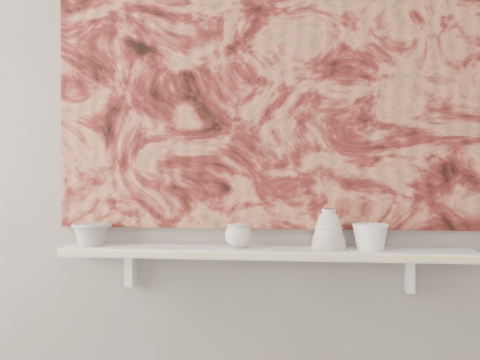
% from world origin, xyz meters
% --- Properties ---
extents(wall_back, '(3.60, 0.00, 3.60)m').
position_xyz_m(wall_back, '(0.00, 1.60, 1.35)').
color(wall_back, gray).
rests_on(wall_back, floor).
extents(shelf, '(1.40, 0.18, 0.03)m').
position_xyz_m(shelf, '(0.00, 1.51, 0.92)').
color(shelf, white).
rests_on(shelf, wall_back).
extents(shelf_stripe, '(1.40, 0.01, 0.02)m').
position_xyz_m(shelf_stripe, '(0.00, 1.41, 0.92)').
color(shelf_stripe, beige).
rests_on(shelf_stripe, shelf).
extents(bracket_left, '(0.03, 0.06, 0.12)m').
position_xyz_m(bracket_left, '(-0.49, 1.57, 0.84)').
color(bracket_left, white).
rests_on(bracket_left, wall_back).
extents(bracket_right, '(0.03, 0.06, 0.12)m').
position_xyz_m(bracket_right, '(0.49, 1.57, 0.84)').
color(bracket_right, white).
rests_on(bracket_right, wall_back).
extents(painting, '(1.50, 0.02, 1.10)m').
position_xyz_m(painting, '(0.00, 1.59, 1.54)').
color(painting, maroon).
rests_on(painting, wall_back).
extents(house_motif, '(0.09, 0.00, 0.08)m').
position_xyz_m(house_motif, '(0.45, 1.57, 1.23)').
color(house_motif, black).
rests_on(house_motif, painting).
extents(bowl_grey, '(0.17, 0.17, 0.08)m').
position_xyz_m(bowl_grey, '(-0.61, 1.51, 0.97)').
color(bowl_grey, gray).
rests_on(bowl_grey, shelf).
extents(cup_cream, '(0.12, 0.12, 0.09)m').
position_xyz_m(cup_cream, '(-0.09, 1.51, 0.97)').
color(cup_cream, beige).
rests_on(cup_cream, shelf).
extents(bell_vessel, '(0.15, 0.15, 0.14)m').
position_xyz_m(bell_vessel, '(0.22, 1.51, 1.00)').
color(bell_vessel, silver).
rests_on(bell_vessel, shelf).
extents(bowl_white, '(0.16, 0.16, 0.09)m').
position_xyz_m(bowl_white, '(0.35, 1.51, 0.97)').
color(bowl_white, white).
rests_on(bowl_white, shelf).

